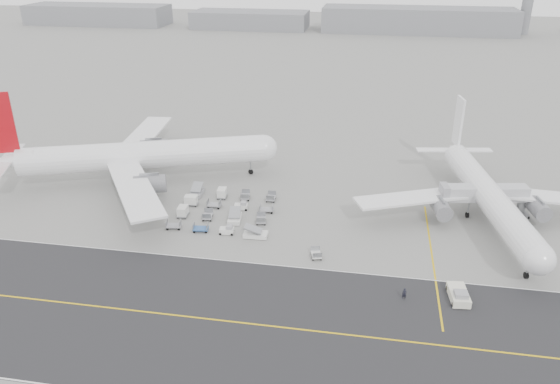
% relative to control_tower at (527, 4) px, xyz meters
% --- Properties ---
extents(ground, '(700.00, 700.00, 0.00)m').
position_rel_control_tower_xyz_m(ground, '(-100.00, -265.00, -16.25)').
color(ground, gray).
rests_on(ground, ground).
extents(taxiway, '(220.00, 59.00, 0.03)m').
position_rel_control_tower_xyz_m(taxiway, '(-94.98, -282.98, -16.24)').
color(taxiway, '#262729').
rests_on(taxiway, ground).
extents(horizon_buildings, '(520.00, 28.00, 28.00)m').
position_rel_control_tower_xyz_m(horizon_buildings, '(-70.00, -5.00, -16.25)').
color(horizon_buildings, gray).
rests_on(horizon_buildings, ground).
extents(control_tower, '(7.00, 7.00, 31.25)m').
position_rel_control_tower_xyz_m(control_tower, '(0.00, 0.00, 0.00)').
color(control_tower, gray).
rests_on(control_tower, ground).
extents(airliner_a, '(60.51, 59.42, 21.77)m').
position_rel_control_tower_xyz_m(airliner_a, '(-132.63, -237.97, -9.99)').
color(airliner_a, white).
rests_on(airliner_a, ground).
extents(airliner_b, '(51.34, 52.31, 18.16)m').
position_rel_control_tower_xyz_m(airliner_b, '(-59.04, -243.30, -11.02)').
color(airliner_b, white).
rests_on(airliner_b, ground).
extents(pushback_tug, '(3.17, 7.35, 2.08)m').
position_rel_control_tower_xyz_m(pushback_tug, '(-67.05, -271.80, -15.40)').
color(pushback_tug, silver).
rests_on(pushback_tug, ground).
extents(jet_bridge, '(17.96, 6.32, 6.70)m').
position_rel_control_tower_xyz_m(jet_bridge, '(-59.14, -242.36, -11.59)').
color(jet_bridge, gray).
rests_on(jet_bridge, ground).
extents(gse_cluster, '(26.18, 25.39, 2.19)m').
position_rel_control_tower_xyz_m(gse_cluster, '(-109.79, -250.46, -16.25)').
color(gse_cluster, '#94959A').
rests_on(gse_cluster, ground).
extents(stray_dolly, '(2.22, 2.94, 1.61)m').
position_rel_control_tower_xyz_m(stray_dolly, '(-89.79, -263.50, -16.25)').
color(stray_dolly, silver).
rests_on(stray_dolly, ground).
extents(ground_crew_a, '(0.72, 0.49, 1.91)m').
position_rel_control_tower_xyz_m(ground_crew_a, '(-75.21, -273.15, -15.30)').
color(ground_crew_a, black).
rests_on(ground_crew_a, ground).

